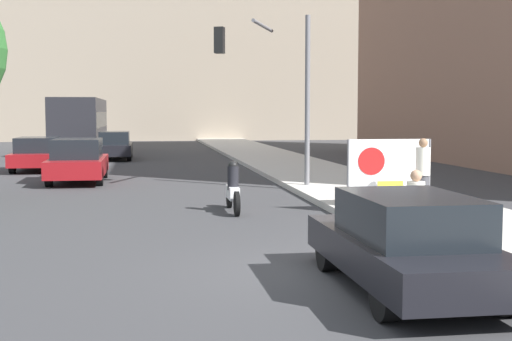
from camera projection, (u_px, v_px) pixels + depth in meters
name	position (u px, v px, depth m)	size (l,w,h in m)	color
ground_plane	(351.00, 274.00, 10.96)	(160.00, 160.00, 0.00)	#38383A
sidewalk_curb	(325.00, 177.00, 26.26)	(4.07, 90.00, 0.17)	beige
seated_protester	(416.00, 200.00, 13.32)	(0.98, 0.77, 1.23)	#474C56
jogger_on_sidewalk	(423.00, 173.00, 16.81)	(0.34, 0.34, 1.70)	#424247
protest_banner	(388.00, 170.00, 17.62)	(2.16, 0.06, 1.65)	slate
traffic_light_pole	(273.00, 71.00, 22.67)	(2.95, 2.72, 5.35)	slate
parked_car_curbside	(406.00, 242.00, 9.84)	(1.72, 4.45, 1.37)	black
car_on_road_nearest	(78.00, 161.00, 25.25)	(1.89, 4.73, 1.55)	maroon
car_on_road_midblock	(38.00, 154.00, 30.24)	(1.88, 4.47, 1.42)	maroon
car_on_road_distant	(115.00, 146.00, 37.37)	(1.75, 4.75, 1.47)	black
city_bus_on_road	(80.00, 122.00, 43.20)	(2.62, 11.17, 3.28)	#232328
motorcycle_on_road	(233.00, 190.00, 17.74)	(0.28, 2.15, 1.28)	white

